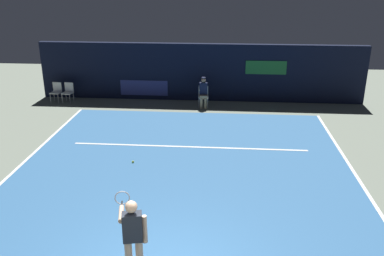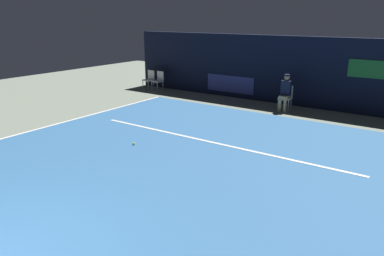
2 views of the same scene
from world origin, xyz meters
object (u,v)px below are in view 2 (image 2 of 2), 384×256
Objects in this scene: line_judge_on_chair at (285,92)px; courtside_chair_near at (158,80)px; tennis_ball at (134,144)px; courtside_chair_far at (149,79)px.

line_judge_on_chair reaches higher than courtside_chair_near.
tennis_ball is (-1.85, -5.92, -0.64)m from line_judge_on_chair.
tennis_ball is at bearing -51.76° from courtside_chair_far.
courtside_chair_near is at bearing 177.52° from line_judge_on_chair.
courtside_chair_far is 7.88m from tennis_ball.
courtside_chair_far is (-6.73, 0.27, -0.18)m from line_judge_on_chair.
courtside_chair_near reaches higher than tennis_ball.
courtside_chair_near is at bearing 0.17° from courtside_chair_far.
line_judge_on_chair is 1.50× the size of courtside_chair_far.
line_judge_on_chair is 6.23m from tennis_ball.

